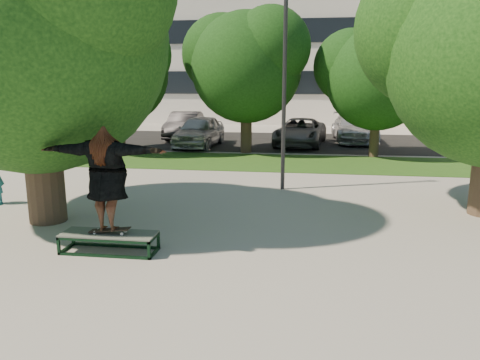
% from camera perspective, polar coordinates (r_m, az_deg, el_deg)
% --- Properties ---
extents(ground, '(120.00, 120.00, 0.00)m').
position_cam_1_polar(ground, '(9.40, -2.62, -7.85)').
color(ground, gray).
rests_on(ground, ground).
extents(grass_strip, '(30.00, 4.00, 0.02)m').
position_cam_1_polar(grass_strip, '(18.46, 5.92, 2.10)').
color(grass_strip, '#204A15').
rests_on(grass_strip, ground).
extents(asphalt_strip, '(40.00, 8.00, 0.01)m').
position_cam_1_polar(asphalt_strip, '(24.94, 4.22, 4.73)').
color(asphalt_strip, black).
rests_on(asphalt_strip, ground).
extents(tree_left, '(6.96, 5.95, 7.12)m').
position_cam_1_polar(tree_left, '(11.50, -24.28, 17.17)').
color(tree_left, '#38281E').
rests_on(tree_left, ground).
extents(bg_tree_left, '(5.28, 4.51, 5.77)m').
position_cam_1_polar(bg_tree_left, '(21.40, -14.93, 13.15)').
color(bg_tree_left, '#38281E').
rests_on(bg_tree_left, ground).
extents(bg_tree_mid, '(5.76, 4.92, 6.24)m').
position_cam_1_polar(bg_tree_mid, '(20.95, 0.59, 14.35)').
color(bg_tree_mid, '#38281E').
rests_on(bg_tree_mid, ground).
extents(bg_tree_right, '(5.04, 4.31, 5.43)m').
position_cam_1_polar(bg_tree_right, '(20.43, 16.28, 12.46)').
color(bg_tree_right, '#38281E').
rests_on(bg_tree_right, ground).
extents(lamppost, '(0.25, 0.15, 6.11)m').
position_cam_1_polar(lamppost, '(13.69, 5.44, 11.84)').
color(lamppost, '#2D2D30').
rests_on(lamppost, ground).
extents(office_building, '(30.00, 14.12, 16.00)m').
position_cam_1_polar(office_building, '(41.10, 3.09, 18.82)').
color(office_building, silver).
rests_on(office_building, ground).
extents(grind_box, '(1.80, 0.60, 0.38)m').
position_cam_1_polar(grind_box, '(9.27, -15.65, -7.35)').
color(grind_box, black).
rests_on(grind_box, ground).
extents(skater_rig, '(2.41, 0.72, 2.02)m').
position_cam_1_polar(skater_rig, '(8.93, -15.95, 0.13)').
color(skater_rig, white).
rests_on(skater_rig, grind_box).
extents(car_silver_a, '(2.02, 4.51, 1.51)m').
position_cam_1_polar(car_silver_a, '(22.94, -4.98, 5.95)').
color(car_silver_a, '#A8A9AD').
rests_on(car_silver_a, asphalt_strip).
extents(car_dark, '(1.75, 4.52, 1.47)m').
position_cam_1_polar(car_dark, '(26.16, -6.74, 6.63)').
color(car_dark, black).
rests_on(car_dark, asphalt_strip).
extents(car_grey, '(2.79, 5.03, 1.33)m').
position_cam_1_polar(car_grey, '(23.49, 7.35, 5.83)').
color(car_grey, '#5B5B60').
rests_on(car_grey, asphalt_strip).
extents(car_silver_b, '(2.25, 5.11, 1.46)m').
position_cam_1_polar(car_silver_b, '(25.42, 13.73, 6.20)').
color(car_silver_b, silver).
rests_on(car_silver_b, asphalt_strip).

